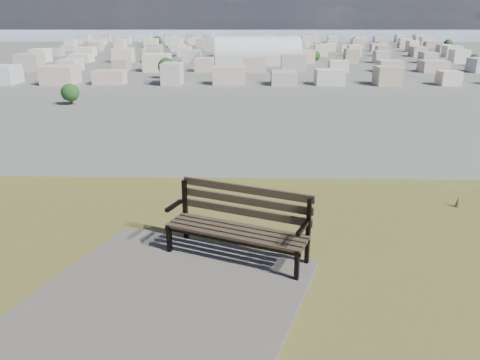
{
  "coord_description": "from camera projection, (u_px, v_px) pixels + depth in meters",
  "views": [
    {
      "loc": [
        -0.68,
        -3.27,
        27.67
      ],
      "look_at": [
        -0.83,
        3.47,
        25.3
      ],
      "focal_mm": 35.0,
      "sensor_mm": 36.0,
      "label": 1
    }
  ],
  "objects": [
    {
      "name": "city_blocks",
      "position": [
        251.0,
        47.0,
        383.17
      ],
      "size": [
        395.0,
        361.0,
        7.0
      ],
      "color": "beige",
      "rests_on": "ground"
    },
    {
      "name": "bay_water",
      "position": [
        251.0,
        32.0,
        861.23
      ],
      "size": [
        2400.0,
        700.0,
        0.12
      ],
      "primitive_type": "cube",
      "color": "#8896AD",
      "rests_on": "ground"
    },
    {
      "name": "arena",
      "position": [
        257.0,
        56.0,
        282.21
      ],
      "size": [
        53.04,
        26.14,
        21.67
      ],
      "rotation": [
        0.0,
        0.0,
        0.09
      ],
      "color": "#B9B9B5",
      "rests_on": "ground"
    },
    {
      "name": "city_trees",
      "position": [
        212.0,
        52.0,
        312.1
      ],
      "size": [
        406.52,
        387.2,
        9.98
      ],
      "color": "#301F18",
      "rests_on": "ground"
    },
    {
      "name": "gravel_patch",
      "position": [
        134.0,
        334.0,
        4.11
      ],
      "size": [
        3.58,
        4.24,
        0.07
      ],
      "primitive_type": "cube",
      "rotation": [
        0.0,
        0.0,
        -0.34
      ],
      "color": "#656157",
      "rests_on": "hilltop_mesa"
    },
    {
      "name": "park_bench",
      "position": [
        239.0,
        221.0,
        5.28
      ],
      "size": [
        1.68,
        1.09,
        0.84
      ],
      "rotation": [
        0.0,
        0.0,
        -0.39
      ],
      "color": "#3E3224",
      "rests_on": "hilltop_mesa"
    },
    {
      "name": "far_hills",
      "position": [
        230.0,
        17.0,
        1328.48
      ],
      "size": [
        2050.0,
        340.0,
        60.0
      ],
      "color": "#A1B5C8",
      "rests_on": "ground"
    }
  ]
}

